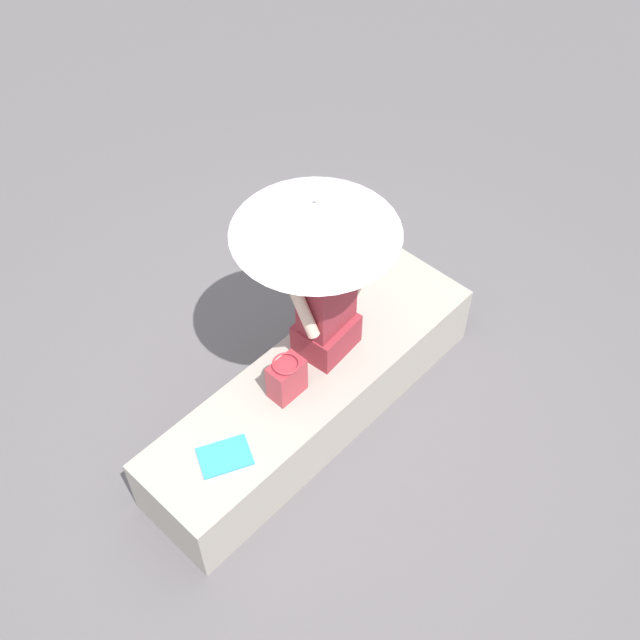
# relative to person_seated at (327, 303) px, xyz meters

# --- Properties ---
(ground_plane) EXTENTS (14.00, 14.00, 0.00)m
(ground_plane) POSITION_rel_person_seated_xyz_m (0.19, 0.08, -0.84)
(ground_plane) COLOR #605B5E
(stone_bench) EXTENTS (2.33, 0.61, 0.45)m
(stone_bench) POSITION_rel_person_seated_xyz_m (0.19, 0.08, -0.61)
(stone_bench) COLOR #A8A093
(stone_bench) RESTS_ON ground
(person_seated) EXTENTS (0.49, 0.31, 0.90)m
(person_seated) POSITION_rel_person_seated_xyz_m (0.00, 0.00, 0.00)
(person_seated) COLOR #992D38
(person_seated) RESTS_ON stone_bench
(parasol) EXTENTS (0.91, 0.91, 1.17)m
(parasol) POSITION_rel_person_seated_xyz_m (0.04, -0.04, 0.65)
(parasol) COLOR #B7B7BC
(parasol) RESTS_ON stone_bench
(handbag_black) EXTENTS (0.21, 0.16, 0.27)m
(handbag_black) POSITION_rel_person_seated_xyz_m (0.41, 0.07, -0.26)
(handbag_black) COLOR #B2333D
(handbag_black) RESTS_ON stone_bench
(magazine) EXTENTS (0.34, 0.30, 0.01)m
(magazine) POSITION_rel_person_seated_xyz_m (0.94, 0.13, -0.38)
(magazine) COLOR #339ED1
(magazine) RESTS_ON stone_bench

